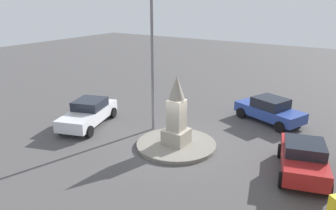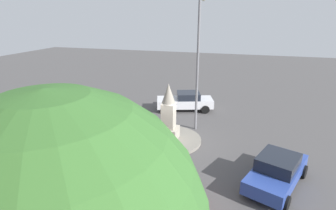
% 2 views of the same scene
% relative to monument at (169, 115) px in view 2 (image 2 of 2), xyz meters
% --- Properties ---
extents(ground_plane, '(80.00, 80.00, 0.00)m').
position_rel_monument_xyz_m(ground_plane, '(0.00, 0.00, -1.70)').
color(ground_plane, '#4F4C4C').
extents(traffic_island, '(4.01, 4.01, 0.19)m').
position_rel_monument_xyz_m(traffic_island, '(0.00, 0.00, -1.61)').
color(traffic_island, gray).
rests_on(traffic_island, ground).
extents(monument, '(1.14, 1.14, 3.47)m').
position_rel_monument_xyz_m(monument, '(0.00, 0.00, 0.00)').
color(monument, '#9E9687').
rests_on(monument, traffic_island).
extents(streetlamp, '(2.91, 0.28, 8.87)m').
position_rel_monument_xyz_m(streetlamp, '(-2.29, 1.24, 3.56)').
color(streetlamp, slate).
rests_on(streetlamp, ground).
extents(car_white_parked_left, '(3.02, 4.77, 1.49)m').
position_rel_monument_xyz_m(car_white_parked_left, '(-5.84, -0.28, -0.95)').
color(car_white_parked_left, silver).
rests_on(car_white_parked_left, ground).
extents(car_red_near_island, '(2.76, 4.19, 1.48)m').
position_rel_monument_xyz_m(car_red_near_island, '(5.90, 0.59, -0.94)').
color(car_red_near_island, '#B22323').
rests_on(car_red_near_island, ground).
extents(car_blue_passing, '(4.44, 3.11, 1.50)m').
position_rel_monument_xyz_m(car_blue_passing, '(2.90, 5.95, -0.94)').
color(car_blue_passing, '#2D479E').
rests_on(car_blue_passing, ground).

